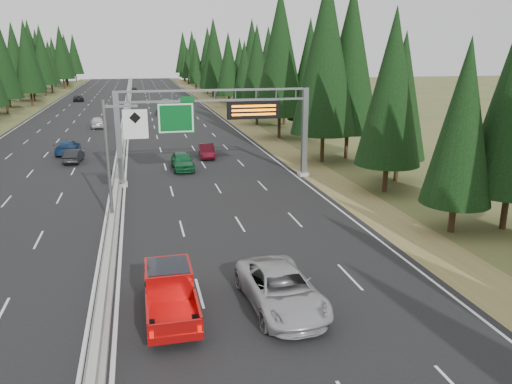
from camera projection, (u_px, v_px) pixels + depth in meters
road at (126, 118)px, 83.55m from camera, size 32.00×260.00×0.08m
shoulder_right at (230, 116)px, 87.49m from camera, size 3.60×260.00×0.06m
shoulder_left at (11, 122)px, 79.61m from camera, size 3.60×260.00×0.06m
median_barrier at (126, 116)px, 83.45m from camera, size 0.70×260.00×0.85m
sign_gantry at (223, 121)px, 41.85m from camera, size 16.75×0.98×7.80m
hov_sign_pole at (117, 155)px, 30.87m from camera, size 2.80×0.50×8.00m
tree_row_right at (274, 62)px, 74.31m from camera, size 12.49×245.95×18.97m
silver_minivan at (281, 289)px, 21.64m from camera, size 3.21×6.35×1.72m
red_pickup at (170, 287)px, 21.39m from camera, size 2.06×5.78×1.88m
car_ahead_green at (182, 161)px, 47.14m from camera, size 2.02×4.88×1.65m
car_ahead_dkred at (207, 151)px, 52.52m from camera, size 1.73×4.36×1.41m
car_ahead_dkgrey at (162, 111)px, 87.57m from camera, size 2.09×5.11×1.48m
car_ahead_white at (166, 103)px, 101.95m from camera, size 2.54×5.18×1.42m
car_ahead_far at (134, 90)px, 136.64m from camera, size 1.85×3.97×1.31m
car_onc_near at (74, 156)px, 50.22m from camera, size 1.75×4.17×1.34m
car_onc_blue at (67, 147)px, 54.42m from camera, size 2.38×5.35×1.52m
car_onc_white at (97, 122)px, 73.01m from camera, size 2.34×4.90×1.62m
car_onc_far at (78, 98)px, 112.16m from camera, size 2.69×5.00×1.33m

